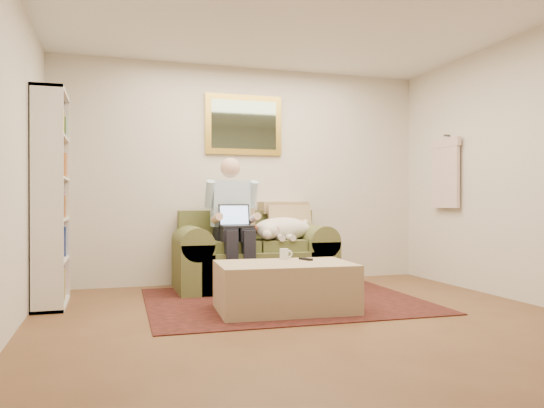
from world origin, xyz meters
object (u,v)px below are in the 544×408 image
ottoman (285,287)px  bookshelf (51,199)px  sofa (253,261)px  coffee_mug (284,254)px  laptop (235,221)px  sleeping_dog (282,229)px  seated_man (234,224)px

ottoman → bookshelf: (-2.01, 0.88, 0.78)m
sofa → ottoman: sofa is taller
coffee_mug → laptop: bearing=109.0°
sofa → coffee_mug: sofa is taller
bookshelf → laptop: bearing=6.3°
sofa → sleeping_dog: 0.49m
seated_man → laptop: seated_man is taller
ottoman → bookshelf: 2.33m
sofa → coffee_mug: (0.02, -1.04, 0.18)m
sofa → seated_man: (-0.26, -0.16, 0.43)m
bookshelf → sofa: bearing=11.6°
laptop → coffee_mug: (0.28, -0.81, -0.29)m
ottoman → bookshelf: size_ratio=0.59×
ottoman → bookshelf: bearing=156.4°
sofa → laptop: 0.58m
seated_man → bookshelf: 1.85m
laptop → coffee_mug: laptop is taller
sleeping_dog → ottoman: size_ratio=0.60×
coffee_mug → bookshelf: (-2.09, 0.61, 0.52)m
sofa → bookshelf: (-2.08, -0.43, 0.70)m
ottoman → coffee_mug: size_ratio=11.86×
seated_man → sleeping_dog: size_ratio=2.04×
seated_man → laptop: size_ratio=4.33×
sleeping_dog → seated_man: bearing=-172.9°
sleeping_dog → coffee_mug: size_ratio=7.17×
sleeping_dog → coffee_mug: bearing=-107.2°
ottoman → bookshelf: bookshelf is taller
seated_man → ottoman: bearing=-80.2°
bookshelf → coffee_mug: bearing=-16.3°
sofa → coffee_mug: 1.05m
laptop → sleeping_dog: bearing=13.6°
ottoman → sofa: bearing=87.2°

